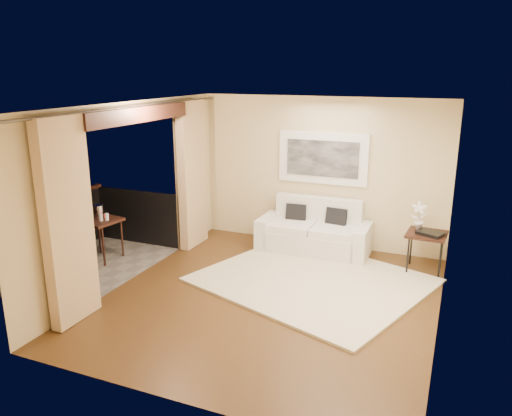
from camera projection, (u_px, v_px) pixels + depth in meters
The scene contains 18 objects.
floor at pixel (271, 298), 7.12m from camera, with size 5.00×5.00×0.00m, color #523518.
room_shell at pixel (135, 114), 7.23m from camera, with size 5.00×6.40×5.00m.
balcony at pixel (86, 254), 8.30m from camera, with size 1.81×2.60×1.17m.
curtains at pixel (141, 194), 7.54m from camera, with size 0.16×4.80×2.64m.
artwork at pixel (323, 158), 8.86m from camera, with size 1.62×0.07×0.92m.
rug at pixel (312, 280), 7.67m from camera, with size 3.11×2.71×0.04m, color beige.
sofa at pixel (314, 233), 8.88m from camera, with size 1.95×0.86×0.94m.
side_table at pixel (427, 236), 7.90m from camera, with size 0.64×0.64×0.65m.
tray at pixel (431, 233), 7.79m from camera, with size 0.38×0.28×0.05m, color black.
orchid at pixel (419, 216), 7.99m from camera, with size 0.24×0.17×0.47m, color white.
bistro_table at pixel (100, 224), 8.42m from camera, with size 0.68×0.68×0.71m.
balcony_chair_far at pixel (79, 223), 8.47m from camera, with size 0.53×0.54×1.08m.
balcony_chair_near at pixel (81, 234), 8.24m from camera, with size 0.50×0.51×0.91m.
ice_bucket at pixel (98, 211), 8.54m from camera, with size 0.18×0.18×0.20m, color white.
candle at pixel (106, 216), 8.47m from camera, with size 0.06×0.06×0.07m, color red.
vase at pixel (92, 218), 8.19m from camera, with size 0.04×0.04×0.18m, color silver.
glass_a at pixel (101, 217), 8.30m from camera, with size 0.06×0.06×0.12m, color silver.
glass_b at pixel (107, 217), 8.33m from camera, with size 0.06×0.06×0.12m, color white.
Camera 1 is at (2.31, -6.09, 3.17)m, focal length 35.00 mm.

